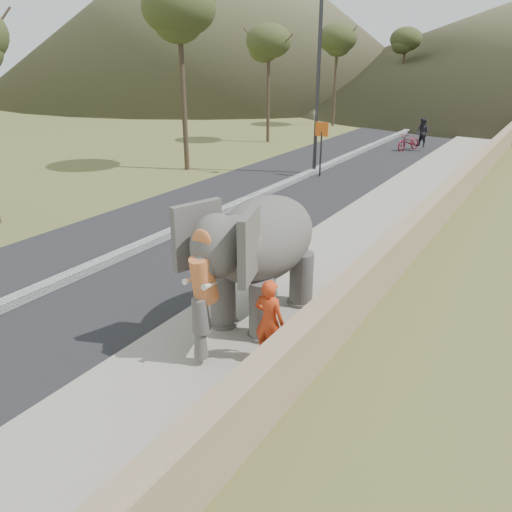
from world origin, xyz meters
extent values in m
plane|color=olive|center=(0.00, 0.00, 0.00)|extent=(160.00, 160.00, 0.00)
cube|color=black|center=(-5.00, 10.00, 0.01)|extent=(7.00, 120.00, 0.03)
cube|color=black|center=(-5.00, 10.00, 0.11)|extent=(0.35, 120.00, 0.22)
cube|color=#9E9687|center=(0.00, 10.00, 0.07)|extent=(3.00, 120.00, 0.15)
cube|color=tan|center=(1.65, 10.00, 0.55)|extent=(0.30, 120.00, 1.10)
cylinder|color=#2E2F33|center=(-5.00, 17.13, 4.00)|extent=(0.16, 0.16, 8.00)
cylinder|color=#2D2D33|center=(-4.50, 16.68, 1.00)|extent=(0.08, 0.08, 2.00)
cube|color=orange|center=(-4.50, 16.68, 2.10)|extent=(0.60, 0.05, 0.60)
cone|color=brown|center=(-38.00, 55.00, 11.00)|extent=(60.00, 60.00, 22.00)
imported|color=red|center=(0.95, 2.90, 0.93)|extent=(0.57, 0.37, 1.55)
imported|color=maroon|center=(-3.00, 25.28, 0.47)|extent=(1.23, 1.91, 0.95)
imported|color=black|center=(-2.29, 25.28, 1.05)|extent=(0.94, 0.84, 1.59)
camera|label=1|loc=(4.70, -3.59, 5.20)|focal=35.00mm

